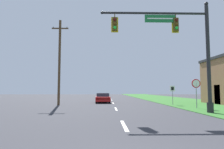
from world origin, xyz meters
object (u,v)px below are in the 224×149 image
object	(u,v)px
stop_sign	(196,87)
route_sign_post	(172,91)
signal_mast	(183,45)
car_ahead	(103,98)
utility_pole_near	(59,61)

from	to	relation	value
stop_sign	route_sign_post	distance (m)	4.39
stop_sign	route_sign_post	bearing A→B (deg)	98.33
signal_mast	stop_sign	distance (m)	4.93
car_ahead	signal_mast	bearing A→B (deg)	-64.55
car_ahead	route_sign_post	bearing A→B (deg)	-32.34
signal_mast	car_ahead	xyz separation A→B (m)	(-5.89, 12.38, -4.15)
route_sign_post	signal_mast	bearing A→B (deg)	-102.61
stop_sign	utility_pole_near	bearing A→B (deg)	160.48
signal_mast	route_sign_post	distance (m)	8.41
stop_sign	route_sign_post	world-z (taller)	stop_sign
stop_sign	utility_pole_near	xyz separation A→B (m)	(-12.85, 4.56, 2.93)
signal_mast	route_sign_post	size ratio (longest dim) A/B	3.90
car_ahead	stop_sign	size ratio (longest dim) A/B	1.86
signal_mast	route_sign_post	xyz separation A→B (m)	(1.69, 7.58, -3.23)
car_ahead	stop_sign	world-z (taller)	stop_sign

